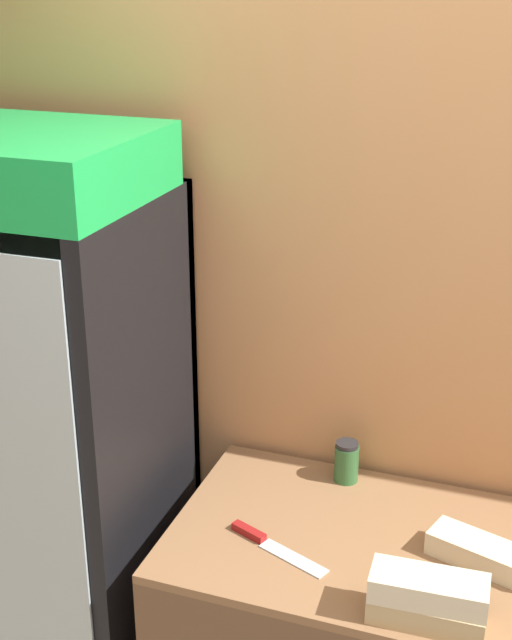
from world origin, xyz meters
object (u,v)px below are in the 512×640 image
(chefs_knife, at_px, (265,542))
(sandwich_stack_bottom, at_px, (427,610))
(condiment_jar, at_px, (346,462))
(sandwich_stack_middle, at_px, (429,588))
(sandwich_flat_left, at_px, (483,554))
(beverage_cooler, at_px, (44,410))

(chefs_knife, bearing_deg, sandwich_stack_bottom, -18.74)
(sandwich_stack_bottom, bearing_deg, condiment_jar, 121.80)
(sandwich_stack_bottom, xyz_separation_m, chefs_knife, (-0.46, 0.16, -0.02))
(condiment_jar, bearing_deg, sandwich_stack_bottom, -58.20)
(sandwich_stack_bottom, bearing_deg, sandwich_stack_middle, 0.00)
(sandwich_stack_middle, height_order, sandwich_flat_left, sandwich_stack_middle)
(sandwich_stack_middle, bearing_deg, sandwich_stack_bottom, 180.00)
(sandwich_stack_bottom, bearing_deg, chefs_knife, 161.26)
(sandwich_flat_left, xyz_separation_m, condiment_jar, (-0.43, 0.27, 0.03))
(sandwich_stack_bottom, distance_m, sandwich_flat_left, 0.28)
(beverage_cooler, relative_size, sandwich_flat_left, 6.39)
(condiment_jar, bearing_deg, sandwich_stack_middle, -58.20)
(sandwich_flat_left, height_order, chefs_knife, sandwich_flat_left)
(condiment_jar, bearing_deg, sandwich_flat_left, -32.13)
(beverage_cooler, height_order, sandwich_flat_left, beverage_cooler)
(beverage_cooler, bearing_deg, sandwich_flat_left, -2.94)
(sandwich_stack_middle, bearing_deg, beverage_cooler, 164.94)
(beverage_cooler, height_order, condiment_jar, beverage_cooler)
(sandwich_stack_bottom, distance_m, sandwich_stack_middle, 0.06)
(beverage_cooler, relative_size, sandwich_stack_middle, 6.85)
(beverage_cooler, distance_m, chefs_knife, 0.82)
(chefs_knife, bearing_deg, sandwich_flat_left, 11.04)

